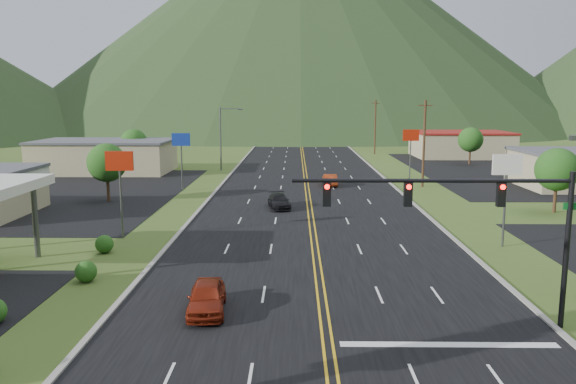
{
  "coord_description": "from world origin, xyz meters",
  "views": [
    {
      "loc": [
        -1.37,
        -9.9,
        10.03
      ],
      "look_at": [
        -1.8,
        23.69,
        4.5
      ],
      "focal_mm": 35.0,
      "sensor_mm": 36.0,
      "label": 1
    }
  ],
  "objects_px": {
    "traffic_signal": "(477,210)",
    "car_red_far": "(330,180)",
    "car_red_near": "(207,298)",
    "streetlight_west": "(223,134)",
    "car_dark_mid": "(279,202)"
  },
  "relations": [
    {
      "from": "traffic_signal",
      "to": "car_red_far",
      "type": "relative_size",
      "value": 3.11
    },
    {
      "from": "car_red_near",
      "to": "traffic_signal",
      "type": "bearing_deg",
      "value": -12.13
    },
    {
      "from": "traffic_signal",
      "to": "streetlight_west",
      "type": "distance_m",
      "value": 58.88
    },
    {
      "from": "streetlight_west",
      "to": "car_red_far",
      "type": "relative_size",
      "value": 2.13
    },
    {
      "from": "streetlight_west",
      "to": "car_red_near",
      "type": "height_order",
      "value": "streetlight_west"
    },
    {
      "from": "traffic_signal",
      "to": "car_red_far",
      "type": "height_order",
      "value": "traffic_signal"
    },
    {
      "from": "traffic_signal",
      "to": "streetlight_west",
      "type": "xyz_separation_m",
      "value": [
        -18.16,
        56.0,
        -0.15
      ]
    },
    {
      "from": "car_dark_mid",
      "to": "traffic_signal",
      "type": "bearing_deg",
      "value": -80.0
    },
    {
      "from": "traffic_signal",
      "to": "car_dark_mid",
      "type": "bearing_deg",
      "value": 108.74
    },
    {
      "from": "traffic_signal",
      "to": "streetlight_west",
      "type": "height_order",
      "value": "streetlight_west"
    },
    {
      "from": "car_red_far",
      "to": "traffic_signal",
      "type": "bearing_deg",
      "value": 93.12
    },
    {
      "from": "traffic_signal",
      "to": "car_red_far",
      "type": "xyz_separation_m",
      "value": [
        -3.76,
        41.52,
        -4.63
      ]
    },
    {
      "from": "streetlight_west",
      "to": "car_red_far",
      "type": "height_order",
      "value": "streetlight_west"
    },
    {
      "from": "streetlight_west",
      "to": "car_red_far",
      "type": "xyz_separation_m",
      "value": [
        14.4,
        -14.49,
        -4.49
      ]
    },
    {
      "from": "streetlight_west",
      "to": "car_red_far",
      "type": "distance_m",
      "value": 20.92
    }
  ]
}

